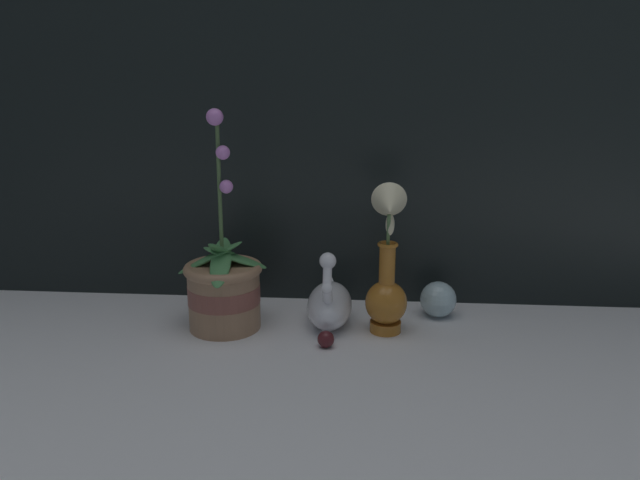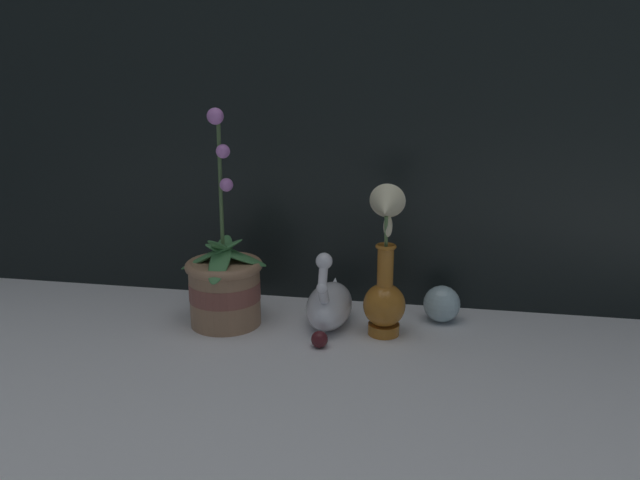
% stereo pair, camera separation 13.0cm
% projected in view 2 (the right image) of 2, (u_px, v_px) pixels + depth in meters
% --- Properties ---
extents(ground_plane, '(2.80, 2.80, 0.00)m').
position_uv_depth(ground_plane, '(317.00, 353.00, 1.20)').
color(ground_plane, white).
extents(window_backdrop, '(2.80, 0.03, 1.20)m').
position_uv_depth(window_backdrop, '(343.00, 36.00, 1.34)').
color(window_backdrop, black).
rests_on(window_backdrop, ground_plane).
extents(orchid_potted_plant, '(0.19, 0.21, 0.46)m').
position_uv_depth(orchid_potted_plant, '(225.00, 284.00, 1.32)').
color(orchid_potted_plant, '#9E7556').
rests_on(orchid_potted_plant, ground_plane).
extents(swan_figurine, '(0.10, 0.20, 0.18)m').
position_uv_depth(swan_figurine, '(330.00, 303.00, 1.33)').
color(swan_figurine, white).
rests_on(swan_figurine, ground_plane).
extents(blue_vase, '(0.09, 0.11, 0.32)m').
position_uv_depth(blue_vase, '(385.00, 277.00, 1.25)').
color(blue_vase, '#B26B23').
rests_on(blue_vase, ground_plane).
extents(glass_sphere, '(0.08, 0.08, 0.08)m').
position_uv_depth(glass_sphere, '(442.00, 304.00, 1.35)').
color(glass_sphere, silver).
rests_on(glass_sphere, ground_plane).
extents(glass_bauble, '(0.03, 0.03, 0.03)m').
position_uv_depth(glass_bauble, '(319.00, 339.00, 1.23)').
color(glass_bauble, '#4C191E').
rests_on(glass_bauble, ground_plane).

